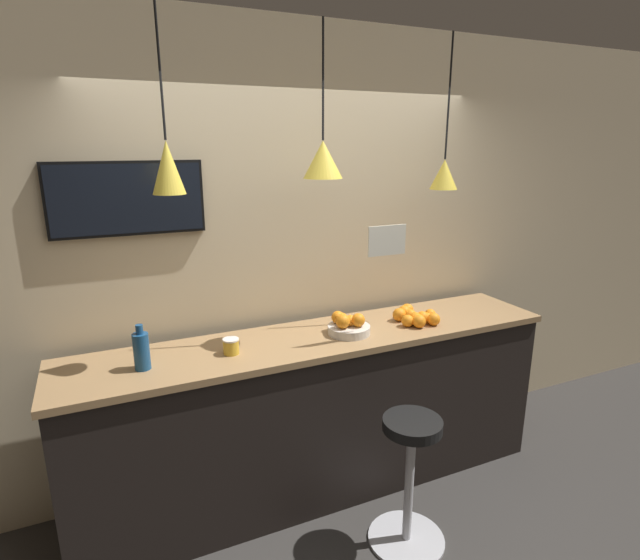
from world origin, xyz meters
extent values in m
plane|color=#33302D|center=(0.00, 0.00, 0.00)|extent=(14.00, 14.00, 0.00)
cube|color=beige|center=(0.00, 0.95, 1.45)|extent=(8.00, 0.06, 2.90)
cube|color=black|center=(0.00, 0.55, 0.51)|extent=(2.98, 0.55, 1.02)
cube|color=#99754C|center=(0.00, 0.55, 1.04)|extent=(3.02, 0.59, 0.04)
cylinder|color=#B7B7BC|center=(0.25, -0.09, 0.01)|extent=(0.43, 0.43, 0.02)
cylinder|color=#B7B7BC|center=(0.25, -0.09, 0.36)|extent=(0.05, 0.05, 0.69)
cylinder|color=black|center=(0.25, -0.09, 0.74)|extent=(0.32, 0.32, 0.06)
cylinder|color=beige|center=(0.18, 0.51, 1.08)|extent=(0.26, 0.26, 0.05)
sphere|color=orange|center=(0.18, 0.51, 1.14)|extent=(0.07, 0.07, 0.07)
sphere|color=orange|center=(0.15, 0.55, 1.14)|extent=(0.07, 0.07, 0.07)
sphere|color=orange|center=(0.22, 0.47, 1.15)|extent=(0.08, 0.08, 0.08)
sphere|color=orange|center=(0.12, 0.49, 1.15)|extent=(0.09, 0.09, 0.09)
sphere|color=orange|center=(0.13, 0.57, 1.15)|extent=(0.08, 0.08, 0.08)
sphere|color=orange|center=(0.58, 0.57, 1.10)|extent=(0.09, 0.09, 0.09)
sphere|color=orange|center=(0.72, 0.46, 1.09)|extent=(0.07, 0.07, 0.07)
sphere|color=orange|center=(0.64, 0.46, 1.10)|extent=(0.08, 0.08, 0.08)
sphere|color=orange|center=(0.57, 0.46, 1.10)|extent=(0.08, 0.08, 0.08)
sphere|color=orange|center=(0.78, 0.51, 1.09)|extent=(0.07, 0.07, 0.07)
sphere|color=orange|center=(0.69, 0.47, 1.10)|extent=(0.08, 0.08, 0.08)
sphere|color=orange|center=(0.64, 0.60, 1.10)|extent=(0.09, 0.09, 0.09)
sphere|color=orange|center=(0.73, 0.41, 1.10)|extent=(0.08, 0.08, 0.08)
sphere|color=orange|center=(0.62, 0.42, 1.10)|extent=(0.08, 0.08, 0.08)
sphere|color=orange|center=(0.68, 0.63, 1.10)|extent=(0.09, 0.09, 0.09)
sphere|color=orange|center=(0.65, 0.49, 1.09)|extent=(0.08, 0.08, 0.08)
sphere|color=orange|center=(0.64, 0.54, 1.10)|extent=(0.08, 0.08, 0.08)
cylinder|color=navy|center=(-1.02, 0.51, 1.15)|extent=(0.08, 0.08, 0.19)
cylinder|color=navy|center=(-1.02, 0.51, 1.27)|extent=(0.04, 0.04, 0.05)
cylinder|color=gold|center=(-0.56, 0.51, 1.10)|extent=(0.09, 0.09, 0.08)
cylinder|color=white|center=(-0.56, 0.51, 1.14)|extent=(0.09, 0.09, 0.01)
cylinder|color=black|center=(-0.82, 0.51, 2.50)|extent=(0.01, 0.01, 0.60)
cone|color=yellow|center=(-0.82, 0.51, 2.07)|extent=(0.16, 0.16, 0.25)
sphere|color=#F9EFCC|center=(-0.82, 0.51, 1.96)|extent=(0.04, 0.04, 0.04)
cylinder|color=black|center=(0.00, 0.51, 2.50)|extent=(0.01, 0.01, 0.60)
cone|color=yellow|center=(0.00, 0.51, 2.10)|extent=(0.22, 0.22, 0.20)
sphere|color=#F9EFCC|center=(0.00, 0.51, 2.01)|extent=(0.04, 0.04, 0.04)
cylinder|color=black|center=(0.82, 0.51, 2.44)|extent=(0.01, 0.01, 0.71)
cone|color=yellow|center=(0.82, 0.51, 2.00)|extent=(0.17, 0.17, 0.18)
sphere|color=#F9EFCC|center=(0.82, 0.51, 1.93)|extent=(0.04, 0.04, 0.04)
cube|color=black|center=(-0.99, 0.90, 1.89)|extent=(0.82, 0.04, 0.40)
cube|color=black|center=(-0.99, 0.88, 1.89)|extent=(0.79, 0.01, 0.37)
cube|color=white|center=(0.32, 0.34, 1.65)|extent=(0.24, 0.01, 0.17)
camera|label=1|loc=(-1.16, -2.02, 2.18)|focal=28.00mm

